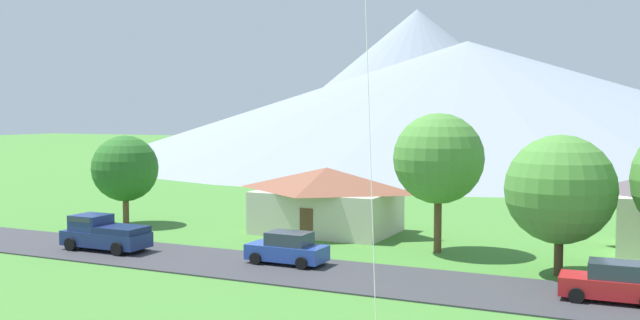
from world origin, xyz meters
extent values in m
cube|color=#38383D|center=(0.00, 27.87, 0.04)|extent=(160.00, 6.22, 0.08)
cone|color=gray|center=(-21.36, 126.63, 10.58)|extent=(131.78, 131.78, 21.16)
cone|color=gray|center=(-41.75, 160.77, 16.36)|extent=(79.63, 79.63, 32.73)
cube|color=beige|center=(-9.64, 39.10, 1.40)|extent=(8.81, 6.16, 2.81)
pyramid|color=brown|center=(-9.64, 39.10, 3.58)|extent=(9.52, 6.65, 1.55)
cube|color=brown|center=(-9.64, 36.00, 1.00)|extent=(0.90, 0.06, 2.00)
cylinder|color=brown|center=(-1.05, 35.61, 1.73)|extent=(0.44, 0.44, 3.46)
sphere|color=#4C8938|center=(-1.05, 35.61, 5.40)|extent=(5.17, 5.17, 5.17)
cylinder|color=#4C3823|center=(5.90, 32.56, 1.13)|extent=(0.44, 0.44, 2.26)
sphere|color=#4C8938|center=(5.90, 32.56, 4.26)|extent=(5.35, 5.35, 5.35)
cylinder|color=brown|center=(-24.00, 35.93, 1.14)|extent=(0.44, 0.44, 2.28)
sphere|color=#286623|center=(-24.00, 35.93, 4.04)|extent=(4.70, 4.70, 4.70)
cube|color=#2847A8|center=(-7.29, 28.97, 0.68)|extent=(4.21, 1.83, 0.80)
cube|color=#2D3847|center=(-7.14, 28.97, 1.42)|extent=(2.21, 1.60, 0.68)
cylinder|color=black|center=(-8.65, 28.06, 0.40)|extent=(0.64, 0.24, 0.64)
cylinder|color=black|center=(-8.64, 29.90, 0.40)|extent=(0.64, 0.24, 0.64)
cylinder|color=black|center=(-5.95, 28.04, 0.40)|extent=(0.64, 0.24, 0.64)
cylinder|color=black|center=(-5.94, 29.88, 0.40)|extent=(0.64, 0.24, 0.64)
cube|color=red|center=(8.55, 28.27, 0.68)|extent=(4.26, 1.95, 0.80)
cube|color=#2D3847|center=(8.69, 28.27, 1.42)|extent=(2.26, 1.66, 0.68)
cylinder|color=black|center=(7.23, 27.30, 0.40)|extent=(0.65, 0.26, 0.64)
cylinder|color=black|center=(7.16, 29.14, 0.40)|extent=(0.65, 0.26, 0.64)
cube|color=navy|center=(-18.43, 27.74, 0.75)|extent=(5.21, 2.03, 0.84)
cube|color=navy|center=(-19.53, 27.73, 1.62)|extent=(1.91, 1.85, 0.90)
cube|color=#2D3847|center=(-19.53, 27.73, 1.89)|extent=(1.63, 1.89, 0.28)
cube|color=navy|center=(-17.28, 27.74, 1.35)|extent=(2.71, 1.98, 0.36)
cylinder|color=black|center=(-20.12, 26.71, 0.46)|extent=(0.76, 0.28, 0.76)
cylinder|color=black|center=(-20.14, 28.75, 0.46)|extent=(0.76, 0.28, 0.76)
cylinder|color=black|center=(-16.72, 26.73, 0.46)|extent=(0.76, 0.28, 0.76)
cylinder|color=black|center=(-16.74, 28.77, 0.46)|extent=(0.76, 0.28, 0.76)
cylinder|color=silver|center=(3.85, 12.06, 8.74)|extent=(2.42, 4.72, 14.39)
camera|label=1|loc=(9.88, -3.38, 8.00)|focal=39.60mm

